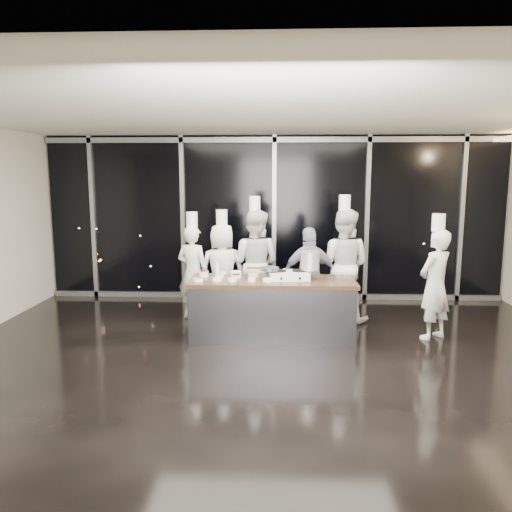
# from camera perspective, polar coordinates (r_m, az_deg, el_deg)

# --- Properties ---
(ground) EXTENTS (9.00, 9.00, 0.00)m
(ground) POSITION_cam_1_polar(r_m,az_deg,el_deg) (6.80, 1.72, -11.71)
(ground) COLOR black
(ground) RESTS_ON ground
(room_shell) EXTENTS (9.02, 7.02, 3.21)m
(room_shell) POSITION_cam_1_polar(r_m,az_deg,el_deg) (6.35, 3.42, 7.57)
(room_shell) COLOR beige
(room_shell) RESTS_ON ground
(window_wall) EXTENTS (8.90, 0.11, 3.20)m
(window_wall) POSITION_cam_1_polar(r_m,az_deg,el_deg) (9.82, 2.09, 4.34)
(window_wall) COLOR black
(window_wall) RESTS_ON ground
(demo_counter) EXTENTS (2.46, 0.86, 0.90)m
(demo_counter) POSITION_cam_1_polar(r_m,az_deg,el_deg) (7.51, 1.85, -6.03)
(demo_counter) COLOR #39393E
(demo_counter) RESTS_ON ground
(stove) EXTENTS (0.62, 0.42, 0.14)m
(stove) POSITION_cam_1_polar(r_m,az_deg,el_deg) (7.42, 3.80, -2.18)
(stove) COLOR white
(stove) RESTS_ON demo_counter
(frying_pan) EXTENTS (0.49, 0.30, 0.05)m
(frying_pan) POSITION_cam_1_polar(r_m,az_deg,el_deg) (7.36, 1.48, -1.47)
(frying_pan) COLOR slate
(frying_pan) RESTS_ON stove
(stock_pot) EXTENTS (0.30, 0.30, 0.28)m
(stock_pot) POSITION_cam_1_polar(r_m,az_deg,el_deg) (7.44, 6.19, -0.51)
(stock_pot) COLOR silver
(stock_pot) RESTS_ON stove
(prep_bowls) EXTENTS (1.18, 0.72, 0.05)m
(prep_bowls) POSITION_cam_1_polar(r_m,az_deg,el_deg) (7.53, -3.13, -2.31)
(prep_bowls) COLOR white
(prep_bowls) RESTS_ON demo_counter
(squeeze_bottle) EXTENTS (0.06, 0.06, 0.21)m
(squeeze_bottle) POSITION_cam_1_polar(r_m,az_deg,el_deg) (7.70, -4.46, -1.49)
(squeeze_bottle) COLOR silver
(squeeze_bottle) RESTS_ON demo_counter
(chef_far_left) EXTENTS (0.68, 0.57, 1.83)m
(chef_far_left) POSITION_cam_1_polar(r_m,az_deg,el_deg) (8.52, -7.23, -1.73)
(chef_far_left) COLOR silver
(chef_far_left) RESTS_ON ground
(chef_left) EXTENTS (0.91, 0.72, 1.86)m
(chef_left) POSITION_cam_1_polar(r_m,az_deg,el_deg) (8.54, -3.88, -1.61)
(chef_left) COLOR silver
(chef_left) RESTS_ON ground
(chef_center) EXTENTS (1.06, 0.93, 2.08)m
(chef_center) POSITION_cam_1_polar(r_m,az_deg,el_deg) (8.61, -0.16, -0.79)
(chef_center) COLOR silver
(chef_center) RESTS_ON ground
(guest) EXTENTS (0.99, 0.54, 1.60)m
(guest) POSITION_cam_1_polar(r_m,az_deg,el_deg) (8.25, 6.15, -2.23)
(guest) COLOR #15213B
(guest) RESTS_ON ground
(chef_right) EXTENTS (1.11, 0.99, 2.11)m
(chef_right) POSITION_cam_1_polar(r_m,az_deg,el_deg) (8.48, 9.91, -0.97)
(chef_right) COLOR silver
(chef_right) RESTS_ON ground
(chef_side) EXTENTS (0.72, 0.68, 1.88)m
(chef_side) POSITION_cam_1_polar(r_m,az_deg,el_deg) (7.86, 19.78, -2.94)
(chef_side) COLOR silver
(chef_side) RESTS_ON ground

